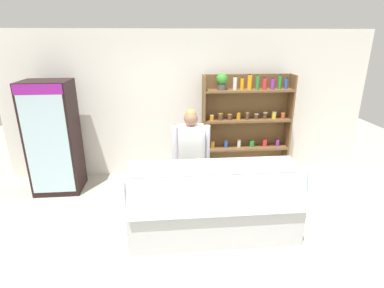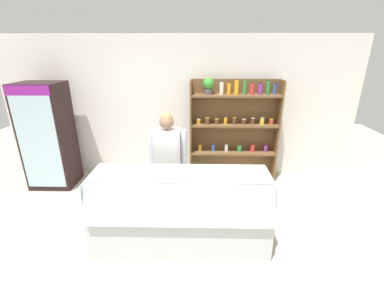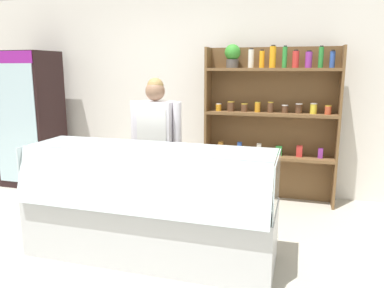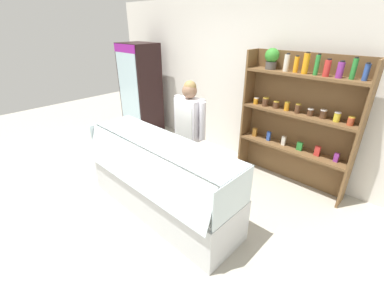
{
  "view_description": "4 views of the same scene",
  "coord_description": "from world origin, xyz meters",
  "px_view_note": "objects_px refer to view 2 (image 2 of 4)",
  "views": [
    {
      "loc": [
        -0.46,
        -3.31,
        2.56
      ],
      "look_at": [
        -0.08,
        0.79,
        1.09
      ],
      "focal_mm": 28.0,
      "sensor_mm": 36.0,
      "label": 1
    },
    {
      "loc": [
        0.35,
        -2.68,
        2.43
      ],
      "look_at": [
        0.28,
        0.7,
        1.18
      ],
      "focal_mm": 24.0,
      "sensor_mm": 36.0,
      "label": 2
    },
    {
      "loc": [
        1.41,
        -2.82,
        1.69
      ],
      "look_at": [
        0.43,
        0.49,
        0.98
      ],
      "focal_mm": 35.0,
      "sensor_mm": 36.0,
      "label": 3
    },
    {
      "loc": [
        2.33,
        -1.62,
        2.3
      ],
      "look_at": [
        0.29,
        0.53,
        0.88
      ],
      "focal_mm": 24.0,
      "sensor_mm": 36.0,
      "label": 4
    }
  ],
  "objects_px": {
    "drinks_fridge": "(48,136)",
    "deli_display_case": "(180,222)",
    "shop_clerk": "(168,156)",
    "shelving_unit": "(233,125)"
  },
  "relations": [
    {
      "from": "deli_display_case",
      "to": "shop_clerk",
      "type": "height_order",
      "value": "shop_clerk"
    },
    {
      "from": "shop_clerk",
      "to": "deli_display_case",
      "type": "bearing_deg",
      "value": -73.31
    },
    {
      "from": "deli_display_case",
      "to": "shop_clerk",
      "type": "distance_m",
      "value": 1.01
    },
    {
      "from": "drinks_fridge",
      "to": "deli_display_case",
      "type": "height_order",
      "value": "drinks_fridge"
    },
    {
      "from": "deli_display_case",
      "to": "shop_clerk",
      "type": "xyz_separation_m",
      "value": [
        -0.23,
        0.77,
        0.62
      ]
    },
    {
      "from": "drinks_fridge",
      "to": "shop_clerk",
      "type": "height_order",
      "value": "drinks_fridge"
    },
    {
      "from": "drinks_fridge",
      "to": "deli_display_case",
      "type": "xyz_separation_m",
      "value": [
        2.49,
        -1.56,
        -0.64
      ]
    },
    {
      "from": "deli_display_case",
      "to": "drinks_fridge",
      "type": "bearing_deg",
      "value": 147.95
    },
    {
      "from": "drinks_fridge",
      "to": "shop_clerk",
      "type": "xyz_separation_m",
      "value": [
        2.25,
        -0.78,
        -0.03
      ]
    },
    {
      "from": "shelving_unit",
      "to": "drinks_fridge",
      "type": "bearing_deg",
      "value": -175.13
    }
  ]
}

